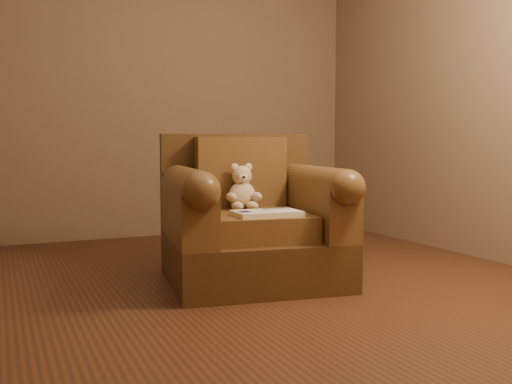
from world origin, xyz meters
name	(u,v)px	position (x,y,z in m)	size (l,w,h in m)	color
floor	(232,283)	(0.00, 0.00, 0.00)	(4.00, 4.00, 0.00)	#4C2B1A
armchair	(251,224)	(0.15, 0.04, 0.36)	(1.16, 1.12, 0.92)	#4A3218
teddy_bear	(242,191)	(0.13, 0.13, 0.55)	(0.21, 0.25, 0.30)	beige
guidebook	(267,213)	(0.12, -0.24, 0.45)	(0.39, 0.25, 0.03)	beige
side_table	(297,216)	(0.73, 0.51, 0.32)	(0.43, 0.43, 0.60)	gold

